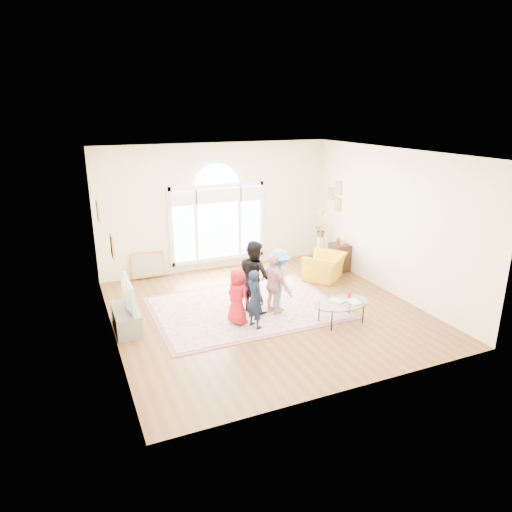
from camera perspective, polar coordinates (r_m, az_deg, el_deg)
name	(u,v)px	position (r m, az deg, el deg)	size (l,w,h in m)	color
ground	(266,311)	(9.47, 1.25, -6.90)	(6.00, 6.00, 0.00)	brown
room_shell	(220,210)	(11.49, -4.57, 5.77)	(6.00, 6.00, 6.00)	beige
area_rug	(246,308)	(9.61, -1.28, -6.46)	(3.60, 2.60, 0.02)	beige
rug_border	(246,308)	(9.61, -1.28, -6.48)	(3.80, 2.80, 0.01)	#945358
tv_console	(126,319)	(8.98, -15.90, -7.61)	(0.45, 1.00, 0.42)	gray
television	(125,295)	(8.78, -16.12, -4.68)	(0.16, 0.99, 0.57)	black
coffee_table	(342,303)	(8.99, 10.65, -5.83)	(1.20, 0.80, 0.54)	silver
armchair	(325,267)	(11.23, 8.58, -1.32)	(0.97, 0.85, 0.63)	gold
side_cabinet	(339,257)	(11.89, 10.37, -0.13)	(0.40, 0.50, 0.70)	black
floor_lamp	(321,218)	(11.98, 8.14, 4.75)	(0.24, 0.24, 1.51)	black
plant_pedestal	(321,249)	(12.48, 8.07, 0.85)	(0.20, 0.20, 0.70)	white
potted_plant	(321,230)	(12.34, 8.18, 3.24)	(0.34, 0.29, 0.38)	#33722D
leaning_picture	(149,278)	(11.55, -13.26, -2.71)	(0.80, 0.05, 0.62)	tan
child_red	(238,296)	(8.72, -2.31, -5.04)	(0.54, 0.35, 1.11)	red
child_navy	(255,299)	(8.55, -0.14, -5.39)	(0.42, 0.27, 1.14)	#151E34
child_black	(254,276)	(9.19, -0.23, -2.55)	(0.72, 0.56, 1.48)	black
child_pink	(274,285)	(9.11, 2.27, -3.59)	(0.72, 0.30, 1.23)	pink
child_blue	(279,280)	(9.28, 2.95, -2.97)	(0.84, 0.48, 1.30)	#5E8BCD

